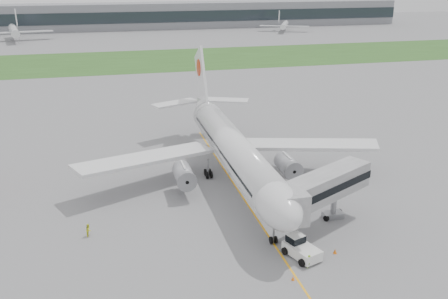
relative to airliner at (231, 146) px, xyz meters
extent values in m
plane|color=slate|center=(0.00, -4.87, -5.66)|extent=(600.00, 600.00, 0.00)
cube|color=#2C501E|center=(0.00, 115.13, -5.65)|extent=(600.00, 50.00, 0.02)
cube|color=gray|center=(0.00, 225.13, 1.34)|extent=(320.00, 22.00, 14.00)
cube|color=#21292F|center=(0.00, 214.13, 1.34)|extent=(320.00, 0.60, 6.00)
cylinder|color=silver|center=(0.00, -0.87, -0.06)|extent=(5.00, 38.00, 5.00)
ellipsoid|color=silver|center=(0.00, -20.37, -0.06)|extent=(5.00, 11.00, 5.00)
cube|color=black|center=(0.00, -21.37, 0.84)|extent=(3.20, 1.54, 1.14)
cone|color=silver|center=(0.00, 21.13, 0.74)|extent=(5.00, 10.53, 6.16)
cube|color=silver|center=(-13.00, 1.13, -1.26)|extent=(22.13, 13.52, 1.70)
cube|color=silver|center=(13.00, 1.13, -1.26)|extent=(22.13, 13.52, 1.70)
cylinder|color=gray|center=(-8.00, -3.37, -2.66)|extent=(2.70, 5.20, 2.70)
cylinder|color=gray|center=(8.00, -3.37, -2.66)|extent=(2.70, 5.20, 2.70)
cube|color=silver|center=(0.00, 22.63, 5.84)|extent=(0.45, 10.90, 12.76)
cylinder|color=red|center=(0.00, 23.63, 7.84)|extent=(0.60, 3.20, 3.20)
cube|color=silver|center=(-5.00, 23.63, 1.14)|extent=(9.54, 6.34, 0.35)
cube|color=silver|center=(5.00, 23.63, 1.14)|extent=(9.54, 6.34, 0.35)
cylinder|color=gray|center=(0.00, -19.87, -4.11)|extent=(0.24, 0.24, 3.10)
cylinder|color=black|center=(-3.20, 2.13, -5.11)|extent=(1.40, 1.10, 1.10)
cylinder|color=black|center=(3.20, 2.13, -5.11)|extent=(1.40, 1.10, 1.10)
cube|color=white|center=(2.17, -23.53, -4.88)|extent=(3.76, 4.96, 1.17)
cube|color=white|center=(1.78, -22.43, -3.90)|extent=(2.18, 2.06, 0.98)
cube|color=black|center=(1.78, -22.43, -3.85)|extent=(2.24, 2.12, 0.83)
cylinder|color=black|center=(0.44, -22.59, -5.22)|extent=(0.61, 0.94, 0.88)
cylinder|color=black|center=(2.93, -21.71, -5.22)|extent=(0.61, 0.94, 0.88)
cylinder|color=black|center=(1.41, -25.35, -5.22)|extent=(0.61, 0.94, 0.88)
cylinder|color=black|center=(3.90, -24.48, -5.22)|extent=(0.61, 0.94, 0.88)
cube|color=#AEAEB1|center=(7.21, -17.55, 0.07)|extent=(15.15, 10.19, 3.30)
cube|color=black|center=(7.21, -17.55, 0.07)|extent=(15.40, 10.40, 0.99)
cube|color=#AEAEB1|center=(1.42, -21.90, 0.07)|extent=(2.86, 3.74, 3.74)
cylinder|color=gray|center=(9.86, -15.51, -3.57)|extent=(0.77, 0.77, 4.18)
cube|color=gray|center=(9.86, -15.51, -5.28)|extent=(3.06, 2.61, 0.77)
cylinder|color=black|center=(8.60, -16.18, -5.28)|extent=(0.66, 0.84, 0.77)
cylinder|color=black|center=(11.12, -14.83, -5.28)|extent=(0.66, 0.84, 0.77)
cone|color=orange|center=(-0.50, -27.58, -5.41)|extent=(0.37, 0.37, 0.51)
cone|color=orange|center=(6.17, -23.80, -5.37)|extent=(0.43, 0.43, 0.59)
imported|color=#89C721|center=(2.00, -25.76, -4.87)|extent=(0.69, 0.65, 1.58)
imported|color=yellow|center=(-21.52, -12.68, -4.85)|extent=(0.75, 0.89, 1.62)
camera|label=1|loc=(-18.47, -69.52, 25.18)|focal=40.00mm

